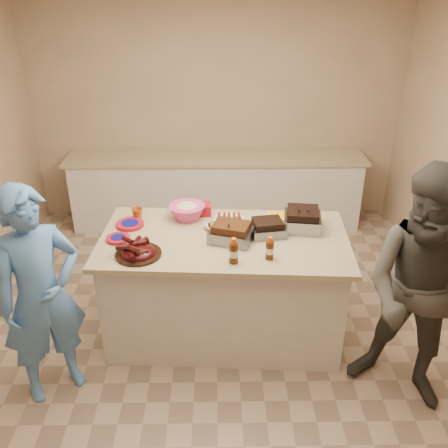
{
  "coord_description": "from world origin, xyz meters",
  "views": [
    {
      "loc": [
        0.01,
        -3.54,
        2.94
      ],
      "look_at": [
        0.06,
        0.08,
        1.06
      ],
      "focal_mm": 40.0,
      "sensor_mm": 36.0,
      "label": 1
    }
  ],
  "objects_px": {
    "roasting_pan": "(302,229)",
    "bbq_bottle_b": "(269,259)",
    "plastic_cup": "(138,218)",
    "mustard_bottle": "(213,232)",
    "guest_gray": "(403,392)",
    "coleslaw_bowl": "(187,219)",
    "rib_platter": "(139,255)",
    "guest_blue": "(59,385)",
    "island": "(224,330)",
    "bbq_bottle_a": "(234,262)"
  },
  "relations": [
    {
      "from": "island",
      "to": "bbq_bottle_b",
      "type": "relative_size",
      "value": 10.92
    },
    {
      "from": "mustard_bottle",
      "to": "guest_gray",
      "type": "relative_size",
      "value": 0.06
    },
    {
      "from": "rib_platter",
      "to": "roasting_pan",
      "type": "xyz_separation_m",
      "value": [
        1.32,
        0.41,
        0.0
      ]
    },
    {
      "from": "bbq_bottle_b",
      "to": "plastic_cup",
      "type": "height_order",
      "value": "bbq_bottle_b"
    },
    {
      "from": "plastic_cup",
      "to": "mustard_bottle",
      "type": "bearing_deg",
      "value": -22.73
    },
    {
      "from": "roasting_pan",
      "to": "bbq_bottle_a",
      "type": "distance_m",
      "value": 0.8
    },
    {
      "from": "coleslaw_bowl",
      "to": "guest_gray",
      "type": "xyz_separation_m",
      "value": [
        1.69,
        -1.11,
        -0.96
      ]
    },
    {
      "from": "roasting_pan",
      "to": "bbq_bottle_b",
      "type": "relative_size",
      "value": 1.63
    },
    {
      "from": "plastic_cup",
      "to": "coleslaw_bowl",
      "type": "bearing_deg",
      "value": -2.13
    },
    {
      "from": "roasting_pan",
      "to": "guest_blue",
      "type": "height_order",
      "value": "roasting_pan"
    },
    {
      "from": "bbq_bottle_a",
      "to": "guest_blue",
      "type": "xyz_separation_m",
      "value": [
        -1.38,
        -0.26,
        -0.96
      ]
    },
    {
      "from": "plastic_cup",
      "to": "guest_blue",
      "type": "relative_size",
      "value": 0.06
    },
    {
      "from": "bbq_bottle_b",
      "to": "guest_gray",
      "type": "distance_m",
      "value": 1.48
    },
    {
      "from": "rib_platter",
      "to": "bbq_bottle_a",
      "type": "xyz_separation_m",
      "value": [
        0.73,
        -0.12,
        0.0
      ]
    },
    {
      "from": "island",
      "to": "bbq_bottle_a",
      "type": "height_order",
      "value": "bbq_bottle_a"
    },
    {
      "from": "bbq_bottle_a",
      "to": "guest_gray",
      "type": "relative_size",
      "value": 0.11
    },
    {
      "from": "guest_gray",
      "to": "plastic_cup",
      "type": "bearing_deg",
      "value": -175.17
    },
    {
      "from": "plastic_cup",
      "to": "rib_platter",
      "type": "bearing_deg",
      "value": -81.56
    },
    {
      "from": "island",
      "to": "guest_blue",
      "type": "bearing_deg",
      "value": -150.35
    },
    {
      "from": "bbq_bottle_b",
      "to": "mustard_bottle",
      "type": "bearing_deg",
      "value": 135.33
    },
    {
      "from": "coleslaw_bowl",
      "to": "guest_blue",
      "type": "distance_m",
      "value": 1.7
    },
    {
      "from": "roasting_pan",
      "to": "coleslaw_bowl",
      "type": "bearing_deg",
      "value": 175.91
    },
    {
      "from": "rib_platter",
      "to": "plastic_cup",
      "type": "bearing_deg",
      "value": 98.44
    },
    {
      "from": "coleslaw_bowl",
      "to": "bbq_bottle_a",
      "type": "distance_m",
      "value": 0.83
    },
    {
      "from": "guest_blue",
      "to": "plastic_cup",
      "type": "bearing_deg",
      "value": 25.27
    },
    {
      "from": "island",
      "to": "mustard_bottle",
      "type": "height_order",
      "value": "mustard_bottle"
    },
    {
      "from": "coleslaw_bowl",
      "to": "guest_gray",
      "type": "bearing_deg",
      "value": -33.31
    },
    {
      "from": "island",
      "to": "roasting_pan",
      "type": "height_order",
      "value": "roasting_pan"
    },
    {
      "from": "mustard_bottle",
      "to": "plastic_cup",
      "type": "distance_m",
      "value": 0.72
    },
    {
      "from": "roasting_pan",
      "to": "guest_blue",
      "type": "relative_size",
      "value": 0.18
    },
    {
      "from": "bbq_bottle_b",
      "to": "guest_blue",
      "type": "bearing_deg",
      "value": -169.44
    },
    {
      "from": "roasting_pan",
      "to": "island",
      "type": "bearing_deg",
      "value": -159.62
    },
    {
      "from": "bbq_bottle_a",
      "to": "coleslaw_bowl",
      "type": "bearing_deg",
      "value": 117.46
    },
    {
      "from": "rib_platter",
      "to": "roasting_pan",
      "type": "bearing_deg",
      "value": 17.39
    },
    {
      "from": "rib_platter",
      "to": "guest_blue",
      "type": "xyz_separation_m",
      "value": [
        -0.65,
        -0.38,
        -0.96
      ]
    },
    {
      "from": "roasting_pan",
      "to": "mustard_bottle",
      "type": "distance_m",
      "value": 0.76
    },
    {
      "from": "mustard_bottle",
      "to": "plastic_cup",
      "type": "xyz_separation_m",
      "value": [
        -0.66,
        0.28,
        0.0
      ]
    },
    {
      "from": "coleslaw_bowl",
      "to": "plastic_cup",
      "type": "xyz_separation_m",
      "value": [
        -0.44,
        0.02,
        -0.0
      ]
    },
    {
      "from": "roasting_pan",
      "to": "bbq_bottle_b",
      "type": "xyz_separation_m",
      "value": [
        -0.32,
        -0.48,
        0.0
      ]
    },
    {
      "from": "roasting_pan",
      "to": "guest_blue",
      "type": "xyz_separation_m",
      "value": [
        -1.97,
        -0.79,
        -0.96
      ]
    },
    {
      "from": "bbq_bottle_b",
      "to": "mustard_bottle",
      "type": "relative_size",
      "value": 1.7
    },
    {
      "from": "rib_platter",
      "to": "roasting_pan",
      "type": "relative_size",
      "value": 1.18
    },
    {
      "from": "guest_gray",
      "to": "guest_blue",
      "type": "bearing_deg",
      "value": -149.8
    },
    {
      "from": "bbq_bottle_a",
      "to": "bbq_bottle_b",
      "type": "relative_size",
      "value": 1.11
    },
    {
      "from": "guest_gray",
      "to": "mustard_bottle",
      "type": "bearing_deg",
      "value": -177.36
    },
    {
      "from": "bbq_bottle_a",
      "to": "mustard_bottle",
      "type": "xyz_separation_m",
      "value": [
        -0.16,
        0.48,
        0.0
      ]
    },
    {
      "from": "rib_platter",
      "to": "guest_gray",
      "type": "bearing_deg",
      "value": -13.64
    },
    {
      "from": "guest_blue",
      "to": "bbq_bottle_b",
      "type": "bearing_deg",
      "value": -25.44
    },
    {
      "from": "rib_platter",
      "to": "guest_gray",
      "type": "distance_m",
      "value": 2.31
    },
    {
      "from": "island",
      "to": "roasting_pan",
      "type": "distance_m",
      "value": 1.18
    }
  ]
}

